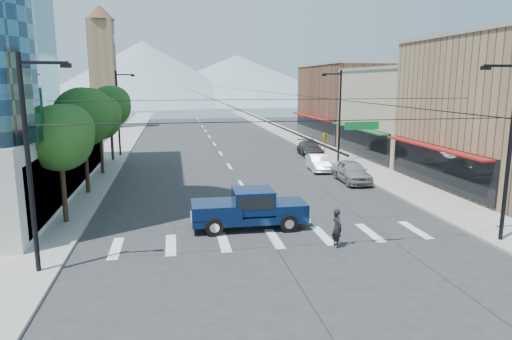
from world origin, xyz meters
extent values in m
plane|color=#28282B|center=(0.00, 0.00, 0.00)|extent=(160.00, 160.00, 0.00)
cube|color=gray|center=(-12.00, 40.00, 0.07)|extent=(4.00, 120.00, 0.15)
cube|color=gray|center=(12.00, 40.00, 0.07)|extent=(4.00, 120.00, 0.15)
cube|color=tan|center=(20.00, 24.00, 4.50)|extent=(12.00, 14.00, 9.00)
cube|color=brown|center=(20.00, 40.00, 5.00)|extent=(12.00, 18.00, 10.00)
cube|color=#8C6B4C|center=(-16.50, 62.00, 9.00)|extent=(4.00, 4.00, 18.00)
cone|color=brown|center=(-16.50, 62.00, 19.20)|extent=(4.80, 4.80, 2.40)
cone|color=gray|center=(-15.00, 150.00, 11.00)|extent=(80.00, 80.00, 22.00)
cone|color=gray|center=(20.00, 160.00, 9.00)|extent=(90.00, 90.00, 18.00)
cylinder|color=black|center=(-11.20, 6.00, 2.27)|extent=(0.28, 0.28, 4.55)
sphere|color=#29551C|center=(-11.20, 6.00, 4.88)|extent=(3.64, 3.64, 3.64)
sphere|color=#29551C|center=(-10.80, 6.30, 5.28)|extent=(2.86, 2.86, 2.86)
cylinder|color=black|center=(-11.20, 13.00, 2.55)|extent=(0.28, 0.28, 5.11)
sphere|color=#29551C|center=(-11.20, 13.00, 5.47)|extent=(4.09, 4.09, 4.09)
sphere|color=#29551C|center=(-10.80, 13.30, 5.88)|extent=(3.21, 3.21, 3.21)
cylinder|color=black|center=(-11.20, 20.00, 2.27)|extent=(0.28, 0.28, 4.55)
sphere|color=#29551C|center=(-11.20, 20.00, 4.88)|extent=(3.64, 3.64, 3.64)
sphere|color=#29551C|center=(-10.80, 20.30, 5.28)|extent=(2.86, 2.86, 2.86)
cylinder|color=black|center=(-11.20, 27.00, 2.55)|extent=(0.28, 0.28, 5.11)
sphere|color=#29551C|center=(-11.20, 27.00, 5.47)|extent=(4.09, 4.09, 4.09)
sphere|color=#29551C|center=(-10.80, 27.30, 5.88)|extent=(3.21, 3.21, 3.21)
cylinder|color=black|center=(-10.80, -1.00, 4.50)|extent=(0.20, 0.20, 9.00)
cylinder|color=black|center=(10.80, -1.00, 4.50)|extent=(0.20, 0.20, 9.00)
cylinder|color=black|center=(0.00, -1.00, 6.20)|extent=(21.60, 0.04, 0.04)
imported|color=gold|center=(1.50, -1.00, 5.15)|extent=(0.16, 0.20, 1.00)
cube|color=#0C6626|center=(3.20, -1.00, 5.95)|extent=(1.60, 0.06, 0.35)
cylinder|color=black|center=(-10.80, 30.00, 4.50)|extent=(0.20, 0.20, 9.00)
cube|color=black|center=(-9.90, 30.00, 8.60)|extent=(1.80, 0.12, 0.12)
cube|color=black|center=(-9.10, 30.00, 8.50)|extent=(0.40, 0.25, 0.18)
cylinder|color=black|center=(10.80, 22.00, 4.50)|extent=(0.20, 0.20, 9.00)
cube|color=black|center=(9.90, 22.00, 8.60)|extent=(1.80, 0.12, 0.12)
cube|color=black|center=(9.10, 22.00, 8.50)|extent=(0.40, 0.25, 0.18)
cube|color=#081A3F|center=(-1.17, 3.52, 0.62)|extent=(6.26, 2.36, 0.40)
cube|color=#081A3F|center=(1.03, 3.48, 1.07)|extent=(1.84, 2.18, 0.62)
cube|color=#081A3F|center=(-0.94, 3.51, 1.53)|extent=(2.18, 2.13, 1.24)
cube|color=black|center=(-0.94, 3.51, 1.64)|extent=(1.96, 2.16, 0.68)
cube|color=#081A3F|center=(-2.98, 3.55, 1.13)|extent=(2.64, 2.30, 0.74)
cube|color=silver|center=(1.94, 3.47, 0.62)|extent=(0.17, 2.15, 0.40)
cube|color=silver|center=(-4.28, 3.57, 0.62)|extent=(0.17, 2.15, 0.34)
cylinder|color=black|center=(0.79, 2.41, 0.47)|extent=(0.96, 0.36, 0.95)
cylinder|color=black|center=(0.83, 4.56, 0.47)|extent=(0.96, 0.36, 0.95)
cylinder|color=black|center=(-3.17, 2.48, 0.47)|extent=(0.96, 0.36, 0.95)
cylinder|color=black|center=(-3.13, 4.63, 0.47)|extent=(0.96, 0.36, 0.95)
imported|color=black|center=(2.53, -0.12, 0.95)|extent=(0.54, 0.75, 1.89)
imported|color=#9A999E|center=(8.77, 13.43, 0.86)|extent=(2.24, 5.14, 1.72)
imported|color=white|center=(7.60, 18.53, 0.72)|extent=(1.90, 4.51, 1.45)
imported|color=#323235|center=(9.40, 26.80, 0.78)|extent=(2.57, 5.54, 1.57)
camera|label=1|loc=(-5.07, -20.15, 7.88)|focal=32.00mm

